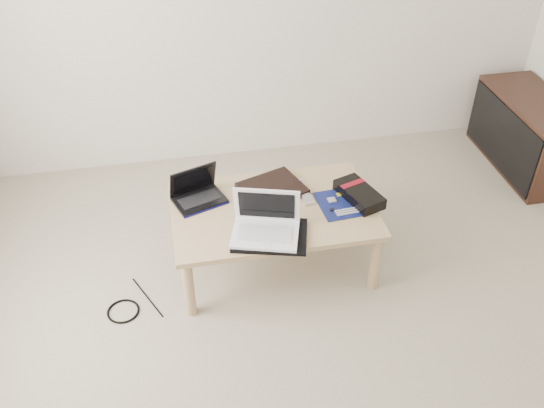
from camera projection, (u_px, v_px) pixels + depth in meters
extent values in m
plane|color=#B0A38E|center=(335.00, 368.00, 2.93)|extent=(4.00, 4.00, 0.00)
cube|color=tan|center=(273.00, 210.00, 3.29)|extent=(1.10, 0.70, 0.03)
cylinder|color=tan|center=(189.00, 288.00, 3.10)|extent=(0.06, 0.06, 0.37)
cylinder|color=tan|center=(375.00, 262.00, 3.25)|extent=(0.06, 0.06, 0.37)
cylinder|color=tan|center=(180.00, 216.00, 3.57)|extent=(0.06, 0.06, 0.37)
cylinder|color=tan|center=(343.00, 196.00, 3.72)|extent=(0.06, 0.06, 0.37)
cube|color=#392117|center=(529.00, 134.00, 4.18)|extent=(0.40, 0.90, 0.50)
cube|color=black|center=(502.00, 137.00, 4.15)|extent=(0.02, 0.86, 0.44)
cube|color=black|center=(272.00, 189.00, 3.39)|extent=(0.40, 0.37, 0.03)
cube|color=black|center=(199.00, 200.00, 3.32)|extent=(0.32, 0.26, 0.02)
cube|color=black|center=(200.00, 199.00, 3.31)|extent=(0.24, 0.17, 0.00)
cube|color=black|center=(205.00, 206.00, 3.27)|extent=(0.06, 0.04, 0.00)
cube|color=black|center=(193.00, 180.00, 3.31)|extent=(0.27, 0.14, 0.18)
cube|color=black|center=(193.00, 180.00, 3.31)|extent=(0.23, 0.11, 0.14)
cube|color=#0C0C46|center=(207.00, 210.00, 3.26)|extent=(0.26, 0.10, 0.01)
cube|color=black|center=(260.00, 203.00, 3.31)|extent=(0.27, 0.21, 0.01)
cube|color=white|center=(260.00, 202.00, 3.30)|extent=(0.21, 0.17, 0.00)
cube|color=silver|center=(304.00, 192.00, 3.38)|extent=(0.07, 0.24, 0.02)
cube|color=gray|center=(304.00, 191.00, 3.37)|extent=(0.06, 0.19, 0.00)
cube|color=black|center=(270.00, 235.00, 3.08)|extent=(0.43, 0.36, 0.02)
cube|color=white|center=(265.00, 235.00, 3.06)|extent=(0.39, 0.32, 0.02)
cube|color=silver|center=(265.00, 234.00, 3.05)|extent=(0.30, 0.20, 0.00)
cube|color=white|center=(263.00, 245.00, 2.99)|extent=(0.08, 0.05, 0.00)
cube|color=white|center=(267.00, 205.00, 3.06)|extent=(0.34, 0.15, 0.23)
cube|color=black|center=(267.00, 206.00, 3.06)|extent=(0.29, 0.12, 0.18)
cube|color=#0C174E|center=(338.00, 204.00, 3.30)|extent=(0.23, 0.28, 0.01)
cube|color=silver|center=(332.00, 200.00, 3.32)|extent=(0.05, 0.05, 0.01)
cube|color=yellow|center=(344.00, 193.00, 3.37)|extent=(0.09, 0.02, 0.01)
cube|color=yellow|center=(345.00, 195.00, 3.36)|extent=(0.09, 0.02, 0.01)
cube|color=silver|center=(346.00, 209.00, 3.26)|extent=(0.12, 0.02, 0.01)
cube|color=silver|center=(347.00, 211.00, 3.24)|extent=(0.12, 0.02, 0.01)
cube|color=silver|center=(348.00, 213.00, 3.23)|extent=(0.12, 0.02, 0.01)
cube|color=black|center=(332.00, 210.00, 3.26)|extent=(0.02, 0.02, 0.01)
cube|color=black|center=(359.00, 194.00, 3.33)|extent=(0.24, 0.33, 0.06)
cube|color=maroon|center=(353.00, 184.00, 3.35)|extent=(0.15, 0.08, 0.00)
torus|color=black|center=(250.00, 215.00, 3.22)|extent=(0.13, 0.13, 0.01)
torus|color=black|center=(123.00, 311.00, 3.22)|extent=(0.17, 0.17, 0.01)
cylinder|color=black|center=(147.00, 297.00, 3.30)|extent=(0.16, 0.32, 0.01)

